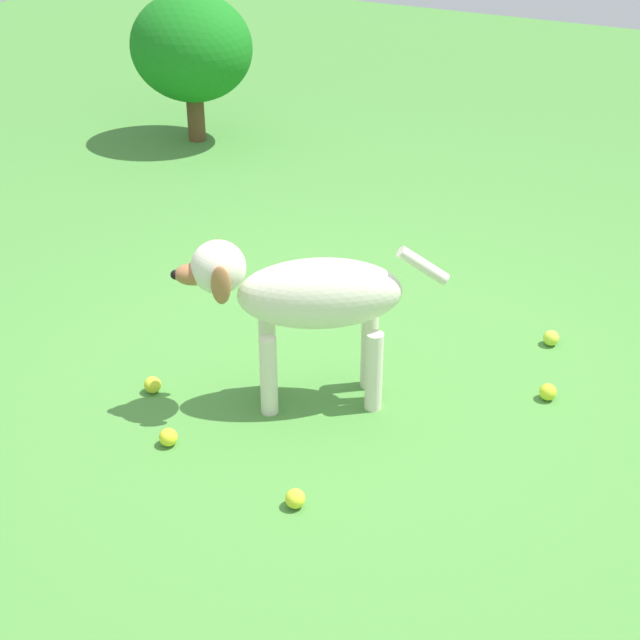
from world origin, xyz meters
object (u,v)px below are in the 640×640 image
(tennis_ball_1, at_px, (168,437))
(tennis_ball_2, at_px, (551,338))
(tennis_ball_3, at_px, (153,385))
(dog, at_px, (304,297))
(tennis_ball_4, at_px, (295,499))
(tennis_ball_0, at_px, (548,392))

(tennis_ball_1, bearing_deg, tennis_ball_2, -126.49)
(tennis_ball_1, relative_size, tennis_ball_3, 1.00)
(tennis_ball_3, bearing_deg, dog, -155.75)
(dog, bearing_deg, tennis_ball_4, 83.82)
(tennis_ball_0, relative_size, tennis_ball_3, 1.00)
(tennis_ball_0, distance_m, tennis_ball_4, 1.13)
(tennis_ball_0, distance_m, tennis_ball_2, 0.42)
(tennis_ball_1, relative_size, tennis_ball_2, 1.00)
(tennis_ball_0, distance_m, tennis_ball_1, 1.43)
(tennis_ball_0, relative_size, tennis_ball_4, 1.00)
(tennis_ball_2, height_order, tennis_ball_3, same)
(tennis_ball_2, bearing_deg, tennis_ball_4, 73.07)
(tennis_ball_0, bearing_deg, tennis_ball_1, 40.38)
(tennis_ball_0, xyz_separation_m, tennis_ball_4, (0.53, 1.00, 0.00))
(dog, distance_m, tennis_ball_1, 0.69)
(tennis_ball_0, height_order, tennis_ball_4, same)
(tennis_ball_1, bearing_deg, tennis_ball_4, 173.12)
(tennis_ball_1, height_order, tennis_ball_4, same)
(dog, xyz_separation_m, tennis_ball_1, (0.28, 0.48, -0.41))
(tennis_ball_2, bearing_deg, tennis_ball_1, 53.51)
(tennis_ball_2, relative_size, tennis_ball_3, 1.00)
(tennis_ball_0, relative_size, tennis_ball_1, 1.00)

